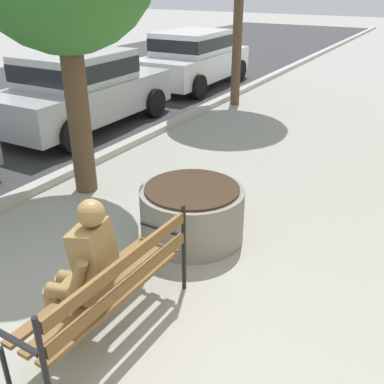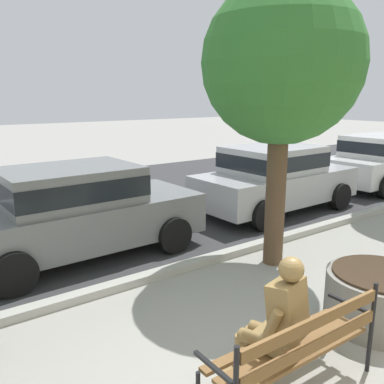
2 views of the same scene
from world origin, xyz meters
name	(u,v)px [view 1 (image 1 of 2)]	position (x,y,z in m)	size (l,w,h in m)	color
ground_plane	(103,346)	(0.00, 0.00, 0.00)	(80.00, 80.00, 0.00)	#9E9B93
park_bench	(112,286)	(0.16, -0.02, 0.54)	(1.81, 0.56, 0.95)	brown
bronze_statue_seated	(82,273)	(0.05, 0.19, 0.67)	(0.60, 0.86, 1.37)	olive
concrete_planter	(192,212)	(1.96, 0.25, 0.33)	(1.25, 1.25, 0.66)	gray
parked_car_silver	(82,88)	(4.66, 4.45, 0.84)	(4.13, 1.98, 1.56)	#B7B7BC
parked_car_white	(193,57)	(9.26, 4.45, 0.84)	(4.13, 1.98, 1.56)	silver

